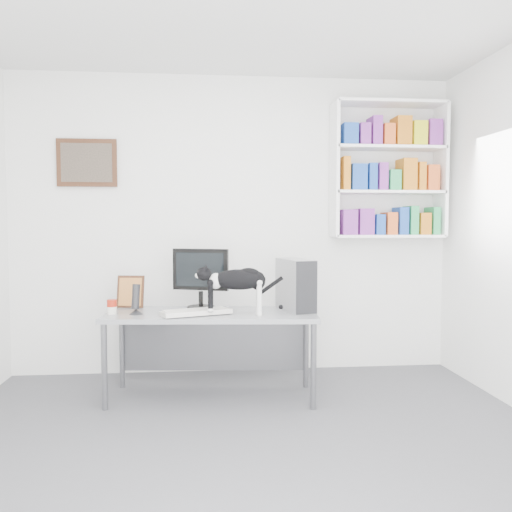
% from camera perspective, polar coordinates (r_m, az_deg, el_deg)
% --- Properties ---
extents(room, '(4.01, 4.01, 2.70)m').
position_cam_1_polar(room, '(2.98, -0.12, 3.13)').
color(room, '#4C4C51').
rests_on(room, ground).
extents(bookshelf, '(1.03, 0.28, 1.24)m').
position_cam_1_polar(bookshelf, '(5.13, 13.75, 8.77)').
color(bookshelf, white).
rests_on(bookshelf, room).
extents(wall_art, '(0.52, 0.04, 0.42)m').
position_cam_1_polar(wall_art, '(5.07, -17.37, 9.35)').
color(wall_art, '#452516').
rests_on(wall_art, room).
extents(desk, '(1.67, 0.77, 0.68)m').
position_cam_1_polar(desk, '(4.31, -4.68, -10.36)').
color(desk, gray).
rests_on(desk, room).
extents(monitor, '(0.51, 0.37, 0.50)m').
position_cam_1_polar(monitor, '(4.40, -5.84, -2.33)').
color(monitor, black).
rests_on(monitor, desk).
extents(keyboard, '(0.56, 0.36, 0.04)m').
position_cam_1_polar(keyboard, '(4.14, -6.34, -5.90)').
color(keyboard, silver).
rests_on(keyboard, desk).
extents(pc_tower, '(0.27, 0.44, 0.41)m').
position_cam_1_polar(pc_tower, '(4.29, 4.19, -3.05)').
color(pc_tower, '#ABABB0').
rests_on(pc_tower, desk).
extents(speaker, '(0.13, 0.13, 0.24)m').
position_cam_1_polar(speaker, '(4.22, -12.54, -4.40)').
color(speaker, black).
rests_on(speaker, desk).
extents(leaning_print, '(0.23, 0.12, 0.27)m').
position_cam_1_polar(leaning_print, '(4.56, -13.07, -3.62)').
color(leaning_print, '#452516').
rests_on(leaning_print, desk).
extents(soup_can, '(0.10, 0.10, 0.11)m').
position_cam_1_polar(soup_can, '(4.28, -14.93, -5.20)').
color(soup_can, '#A31E0D').
rests_on(soup_can, desk).
extents(cat, '(0.59, 0.18, 0.36)m').
position_cam_1_polar(cat, '(4.07, -2.04, -3.73)').
color(cat, black).
rests_on(cat, desk).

